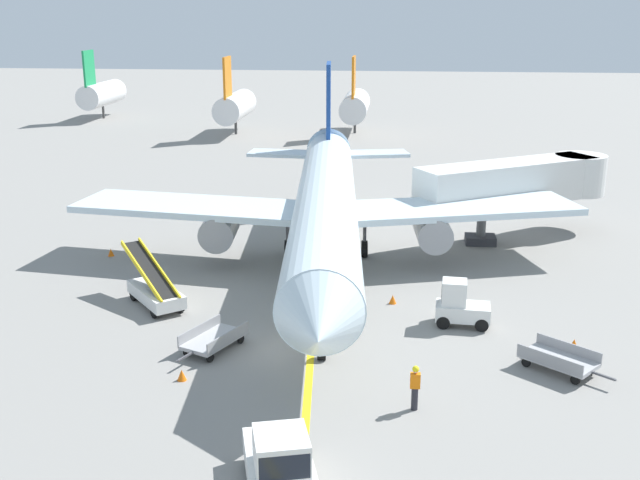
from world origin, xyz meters
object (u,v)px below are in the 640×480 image
at_px(baggage_tug_near_wing, 460,306).
at_px(safety_cone_wingtip_left, 393,299).
at_px(baggage_cart_loaded, 559,360).
at_px(ground_crew_marshaller, 415,386).
at_px(baggage_cart_empty_trailing, 214,339).
at_px(safety_cone_nose_left, 111,252).
at_px(safety_cone_wingtip_right, 182,375).
at_px(pushback_tug, 280,464).
at_px(belt_loader_forward_hold, 155,290).
at_px(airliner, 326,205).
at_px(jet_bridge, 525,182).
at_px(safety_cone_nose_right, 574,344).

bearing_deg(baggage_tug_near_wing, safety_cone_wingtip_left, 142.09).
xyz_separation_m(baggage_cart_loaded, safety_cone_wingtip_left, (-6.57, 6.52, -0.25)).
bearing_deg(ground_crew_marshaller, baggage_cart_empty_trailing, 153.11).
xyz_separation_m(ground_crew_marshaller, safety_cone_nose_left, (-17.13, 15.99, -0.69)).
height_order(ground_crew_marshaller, safety_cone_wingtip_right, ground_crew_marshaller).
height_order(pushback_tug, baggage_cart_empty_trailing, pushback_tug).
bearing_deg(belt_loader_forward_hold, baggage_tug_near_wing, -3.82).
xyz_separation_m(baggage_cart_loaded, safety_cone_nose_left, (-22.82, 12.33, -0.25)).
height_order(airliner, baggage_cart_loaded, airliner).
relative_size(airliner, jet_bridge, 2.88).
distance_m(baggage_tug_near_wing, ground_crew_marshaller, 8.12).
distance_m(belt_loader_forward_hold, baggage_cart_empty_trailing, 6.09).
bearing_deg(jet_bridge, airliner, -150.56).
height_order(belt_loader_forward_hold, safety_cone_nose_right, belt_loader_forward_hold).
bearing_deg(safety_cone_nose_left, safety_cone_wingtip_left, -19.68).
height_order(baggage_tug_near_wing, safety_cone_wingtip_right, baggage_tug_near_wing).
relative_size(baggage_cart_loaded, baggage_cart_empty_trailing, 0.91).
distance_m(baggage_cart_loaded, ground_crew_marshaller, 6.77).
bearing_deg(safety_cone_wingtip_right, pushback_tug, -54.15).
height_order(pushback_tug, ground_crew_marshaller, pushback_tug).
relative_size(baggage_cart_loaded, safety_cone_nose_left, 7.75).
bearing_deg(safety_cone_nose_right, belt_loader_forward_hold, 170.93).
bearing_deg(safety_cone_wingtip_right, baggage_cart_empty_trailing, 78.42).
xyz_separation_m(airliner, jet_bridge, (11.64, 6.57, 0.12)).
xyz_separation_m(jet_bridge, safety_cone_nose_left, (-24.11, -6.27, -3.32)).
distance_m(baggage_cart_loaded, safety_cone_wingtip_right, 14.71).
distance_m(jet_bridge, safety_cone_wingtip_right, 26.43).
xyz_separation_m(safety_cone_nose_right, safety_cone_wingtip_left, (-7.61, 4.40, 0.00)).
xyz_separation_m(airliner, ground_crew_marshaller, (4.66, -15.69, -2.51)).
bearing_deg(jet_bridge, safety_cone_wingtip_left, -123.05).
height_order(baggage_tug_near_wing, baggage_cart_loaded, baggage_tug_near_wing).
distance_m(safety_cone_wingtip_left, safety_cone_wingtip_right, 11.89).
height_order(airliner, jet_bridge, airliner).
bearing_deg(belt_loader_forward_hold, safety_cone_wingtip_right, -65.61).
distance_m(airliner, pushback_tug, 21.20).
bearing_deg(safety_cone_nose_left, ground_crew_marshaller, -43.02).
bearing_deg(baggage_cart_loaded, jet_bridge, 86.02).
bearing_deg(safety_cone_wingtip_left, baggage_tug_near_wing, -37.91).
bearing_deg(safety_cone_wingtip_left, pushback_tug, -101.33).
bearing_deg(baggage_cart_loaded, belt_loader_forward_hold, 163.96).
relative_size(belt_loader_forward_hold, baggage_cart_empty_trailing, 1.24).
bearing_deg(safety_cone_nose_left, baggage_cart_empty_trailing, -53.04).
height_order(jet_bridge, baggage_tug_near_wing, jet_bridge).
relative_size(ground_crew_marshaller, safety_cone_wingtip_left, 3.86).
height_order(baggage_cart_empty_trailing, safety_cone_wingtip_left, baggage_cart_empty_trailing).
bearing_deg(ground_crew_marshaller, baggage_tug_near_wing, 74.94).
relative_size(pushback_tug, safety_cone_wingtip_left, 9.03).
distance_m(baggage_tug_near_wing, baggage_cart_loaded, 5.53).
height_order(jet_bridge, ground_crew_marshaller, jet_bridge).
bearing_deg(safety_cone_nose_left, baggage_tug_near_wing, -22.93).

